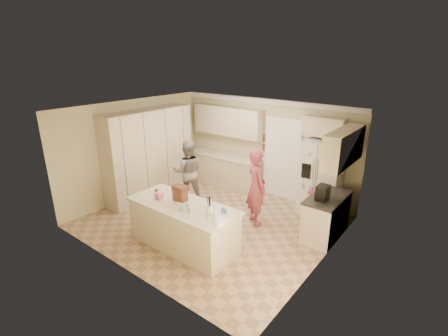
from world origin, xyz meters
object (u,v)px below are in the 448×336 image
Objects in this scene: refrigerator at (321,179)px; utensil_crock at (209,209)px; teen_boy at (188,172)px; teen_girl at (256,187)px; coffee_maker at (323,193)px; island_base at (183,226)px; tissue_box at (159,196)px; dollhouse_body at (180,196)px.

refrigerator reaches higher than utensil_crock.
teen_boy is 2.04m from teen_girl.
coffee_maker is 1.47m from teen_girl.
teen_boy is (-1.43, 1.64, 0.37)m from island_base.
refrigerator is 0.82× the size of island_base.
refrigerator is 6.00× the size of coffee_maker.
tissue_box is (-0.55, -0.10, 0.56)m from island_base.
dollhouse_body is at bearing 26.57° from tissue_box.
refrigerator is at bearing 73.10° from utensil_crock.
refrigerator is at bearing 113.34° from coffee_maker.
coffee_maker reaches higher than tissue_box.
dollhouse_body is (-0.80, 0.05, 0.04)m from utensil_crock.
tissue_box is 0.45m from dollhouse_body.
dollhouse_body is 0.15× the size of teen_girl.
coffee_maker is 0.17× the size of teen_girl.
coffee_maker is 0.18× the size of teen_boy.
teen_girl is (-0.95, -1.32, -0.02)m from refrigerator.
teen_boy is at bearing 131.11° from island_base.
coffee_maker is (0.49, -1.14, 0.17)m from refrigerator.
island_base is (-1.56, -3.04, -0.46)m from refrigerator.
utensil_crock is 0.09× the size of teen_girl.
teen_girl reaches higher than coffee_maker.
coffee_maker is 0.14× the size of island_base.
island_base is 2.21m from teen_boy.
teen_boy is (-2.08, 1.59, -0.19)m from utensil_crock.
teen_girl is (0.60, 1.72, 0.44)m from island_base.
island_base is 1.25× the size of teen_girl.
coffee_maker is at bearing -70.32° from refrigerator.
refrigerator is 12.00× the size of utensil_crock.
coffee_maker reaches higher than utensil_crock.
teen_boy is at bearing 142.62° from utensil_crock.
tissue_box is at bearing -142.43° from coffee_maker.
teen_girl reaches higher than utensil_crock.
teen_girl reaches higher than tissue_box.
island_base is at bearing -175.60° from utensil_crock.
coffee_maker is 2.00× the size of utensil_crock.
island_base is 1.87m from teen_girl.
dollhouse_body is 2.02m from teen_boy.
coffee_maker is 2.32m from utensil_crock.
teen_boy reaches higher than dollhouse_body.
tissue_box reaches higher than island_base.
coffee_maker is at bearing 141.36° from teen_boy.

